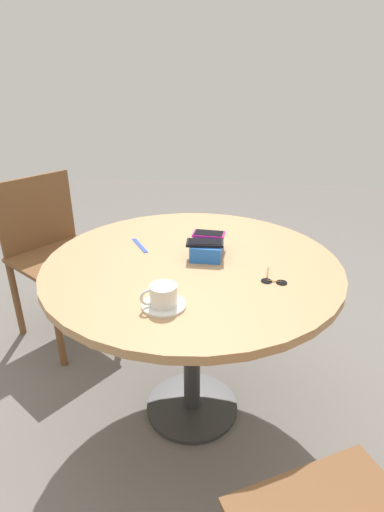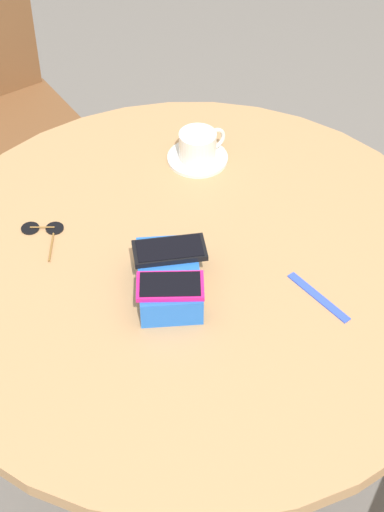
{
  "view_description": "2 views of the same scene",
  "coord_description": "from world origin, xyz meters",
  "px_view_note": "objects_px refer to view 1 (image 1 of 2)",
  "views": [
    {
      "loc": [
        1.32,
        0.17,
        1.37
      ],
      "look_at": [
        0.0,
        0.0,
        0.75
      ],
      "focal_mm": 28.0,
      "sensor_mm": 36.0,
      "label": 1
    },
    {
      "loc": [
        -1.16,
        0.12,
        1.91
      ],
      "look_at": [
        0.0,
        0.0,
        0.75
      ],
      "focal_mm": 60.0,
      "sensor_mm": 36.0,
      "label": 2
    }
  ],
  "objects_px": {
    "phone_box": "(207,247)",
    "phone_magenta": "(209,234)",
    "saucer": "(164,305)",
    "sunglasses": "(273,281)",
    "round_table": "(192,284)",
    "coffee_cup": "(163,295)",
    "phone_black": "(205,243)",
    "lanyard_strap": "(140,245)",
    "chair_far_side": "(57,253)"
  },
  "relations": [
    {
      "from": "phone_box",
      "to": "saucer",
      "type": "xyz_separation_m",
      "value": [
        0.39,
        -0.09,
        -0.03
      ]
    },
    {
      "from": "round_table",
      "to": "saucer",
      "type": "height_order",
      "value": "saucer"
    },
    {
      "from": "phone_black",
      "to": "chair_far_side",
      "type": "distance_m",
      "value": 1.04
    },
    {
      "from": "phone_magenta",
      "to": "lanyard_strap",
      "type": "xyz_separation_m",
      "value": [
        0.0,
        -0.28,
        -0.06
      ]
    },
    {
      "from": "round_table",
      "to": "phone_black",
      "type": "height_order",
      "value": "phone_black"
    },
    {
      "from": "phone_box",
      "to": "saucer",
      "type": "distance_m",
      "value": 0.4
    },
    {
      "from": "saucer",
      "to": "lanyard_strap",
      "type": "bearing_deg",
      "value": -157.35
    },
    {
      "from": "coffee_cup",
      "to": "lanyard_strap",
      "type": "xyz_separation_m",
      "value": [
        -0.43,
        -0.18,
        -0.04
      ]
    },
    {
      "from": "chair_far_side",
      "to": "coffee_cup",
      "type": "bearing_deg",
      "value": 41.55
    },
    {
      "from": "sunglasses",
      "to": "coffee_cup",
      "type": "bearing_deg",
      "value": -59.27
    },
    {
      "from": "saucer",
      "to": "phone_box",
      "type": "bearing_deg",
      "value": 166.26
    },
    {
      "from": "phone_black",
      "to": "saucer",
      "type": "height_order",
      "value": "phone_black"
    },
    {
      "from": "round_table",
      "to": "sunglasses",
      "type": "distance_m",
      "value": 0.33
    },
    {
      "from": "coffee_cup",
      "to": "sunglasses",
      "type": "height_order",
      "value": "coffee_cup"
    },
    {
      "from": "phone_box",
      "to": "phone_black",
      "type": "distance_m",
      "value": 0.06
    },
    {
      "from": "chair_far_side",
      "to": "phone_box",
      "type": "bearing_deg",
      "value": 61.42
    },
    {
      "from": "saucer",
      "to": "sunglasses",
      "type": "relative_size",
      "value": 1.12
    },
    {
      "from": "saucer",
      "to": "chair_far_side",
      "type": "bearing_deg",
      "value": -138.33
    },
    {
      "from": "phone_box",
      "to": "sunglasses",
      "type": "bearing_deg",
      "value": 51.75
    },
    {
      "from": "round_table",
      "to": "sunglasses",
      "type": "xyz_separation_m",
      "value": [
        0.12,
        0.29,
        0.1
      ]
    },
    {
      "from": "phone_box",
      "to": "coffee_cup",
      "type": "bearing_deg",
      "value": -14.02
    },
    {
      "from": "phone_black",
      "to": "phone_magenta",
      "type": "bearing_deg",
      "value": 175.93
    },
    {
      "from": "coffee_cup",
      "to": "chair_far_side",
      "type": "xyz_separation_m",
      "value": [
        -0.85,
        -0.76,
        -0.3
      ]
    },
    {
      "from": "saucer",
      "to": "coffee_cup",
      "type": "relative_size",
      "value": 1.25
    },
    {
      "from": "round_table",
      "to": "coffee_cup",
      "type": "bearing_deg",
      "value": -8.38
    },
    {
      "from": "lanyard_strap",
      "to": "round_table",
      "type": "bearing_deg",
      "value": 63.3
    },
    {
      "from": "round_table",
      "to": "lanyard_strap",
      "type": "bearing_deg",
      "value": -116.7
    },
    {
      "from": "phone_magenta",
      "to": "lanyard_strap",
      "type": "distance_m",
      "value": 0.28
    },
    {
      "from": "phone_magenta",
      "to": "phone_black",
      "type": "bearing_deg",
      "value": -4.07
    },
    {
      "from": "phone_magenta",
      "to": "saucer",
      "type": "relative_size",
      "value": 0.94
    },
    {
      "from": "phone_box",
      "to": "chair_far_side",
      "type": "xyz_separation_m",
      "value": [
        -0.46,
        -0.85,
        -0.29
      ]
    },
    {
      "from": "phone_magenta",
      "to": "coffee_cup",
      "type": "relative_size",
      "value": 1.18
    },
    {
      "from": "phone_box",
      "to": "phone_magenta",
      "type": "relative_size",
      "value": 1.42
    },
    {
      "from": "coffee_cup",
      "to": "chair_far_side",
      "type": "relative_size",
      "value": 0.12
    },
    {
      "from": "phone_magenta",
      "to": "sunglasses",
      "type": "bearing_deg",
      "value": 45.18
    },
    {
      "from": "round_table",
      "to": "saucer",
      "type": "distance_m",
      "value": 0.34
    },
    {
      "from": "coffee_cup",
      "to": "round_table",
      "type": "bearing_deg",
      "value": 171.62
    },
    {
      "from": "saucer",
      "to": "lanyard_strap",
      "type": "distance_m",
      "value": 0.47
    },
    {
      "from": "phone_black",
      "to": "coffee_cup",
      "type": "distance_m",
      "value": 0.36
    },
    {
      "from": "lanyard_strap",
      "to": "chair_far_side",
      "type": "distance_m",
      "value": 0.76
    },
    {
      "from": "coffee_cup",
      "to": "lanyard_strap",
      "type": "bearing_deg",
      "value": -157.66
    },
    {
      "from": "round_table",
      "to": "phone_magenta",
      "type": "relative_size",
      "value": 8.63
    },
    {
      "from": "phone_magenta",
      "to": "round_table",
      "type": "bearing_deg",
      "value": -23.9
    },
    {
      "from": "phone_box",
      "to": "coffee_cup",
      "type": "height_order",
      "value": "coffee_cup"
    },
    {
      "from": "chair_far_side",
      "to": "saucer",
      "type": "bearing_deg",
      "value": 41.67
    },
    {
      "from": "phone_magenta",
      "to": "lanyard_strap",
      "type": "bearing_deg",
      "value": -89.63
    },
    {
      "from": "lanyard_strap",
      "to": "phone_magenta",
      "type": "bearing_deg",
      "value": 90.37
    },
    {
      "from": "lanyard_strap",
      "to": "sunglasses",
      "type": "bearing_deg",
      "value": 65.51
    },
    {
      "from": "round_table",
      "to": "chair_far_side",
      "type": "xyz_separation_m",
      "value": [
        -0.53,
        -0.8,
        -0.16
      ]
    },
    {
      "from": "chair_far_side",
      "to": "sunglasses",
      "type": "bearing_deg",
      "value": 59.12
    }
  ]
}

